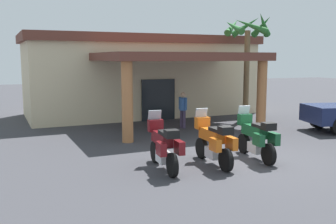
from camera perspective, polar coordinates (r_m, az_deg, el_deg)
name	(u,v)px	position (r m, az deg, el deg)	size (l,w,h in m)	color
ground_plane	(248,158)	(12.68, 11.76, -6.68)	(80.00, 80.00, 0.00)	#38383D
motel_building	(142,74)	(21.84, -3.82, 5.54)	(12.98, 10.43, 4.38)	beige
motorcycle_maroon	(164,146)	(11.03, -0.66, -4.98)	(0.72, 2.21, 1.61)	black
motorcycle_orange	(214,142)	(11.59, 6.74, -4.39)	(0.71, 2.21, 1.61)	black
motorcycle_green	(256,137)	(12.47, 12.87, -3.66)	(0.74, 2.21, 1.61)	black
pedestrian	(183,107)	(17.54, 2.20, 0.68)	(0.32, 0.51, 1.64)	#3F334C
palm_tree_near_portico	(248,37)	(20.45, 11.65, 10.71)	(2.48, 2.54, 5.44)	brown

